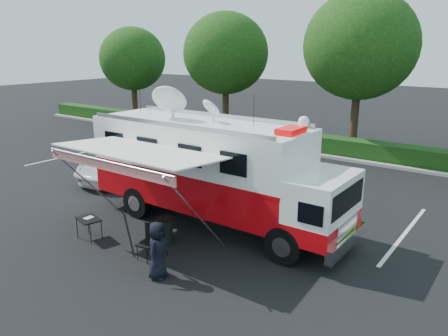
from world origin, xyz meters
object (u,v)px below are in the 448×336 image
at_px(white_suv, 132,177).
at_px(folding_table, 89,220).
at_px(command_truck, 213,170).
at_px(trash_bin, 165,230).

relative_size(white_suv, folding_table, 5.97).
xyz_separation_m(command_truck, trash_bin, (-0.31, -2.09, -1.50)).
height_order(white_suv, trash_bin, trash_bin).
bearing_deg(command_truck, trash_bin, -98.48).
bearing_deg(white_suv, folding_table, -59.06).
xyz_separation_m(white_suv, folding_table, (4.06, -5.50, 0.65)).
height_order(command_truck, folding_table, command_truck).
xyz_separation_m(command_truck, white_suv, (-6.49, 2.20, -1.92)).
bearing_deg(white_suv, trash_bin, -40.18).
bearing_deg(command_truck, folding_table, -126.37).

